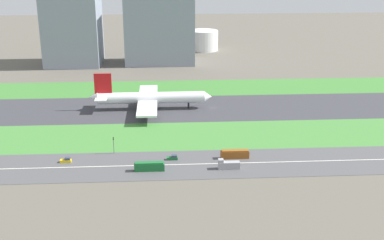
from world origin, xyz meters
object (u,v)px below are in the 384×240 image
(terminal_building, at_px, (73,29))
(car_0, at_px, (173,158))
(car_1, at_px, (66,160))
(hangar_building, at_px, (159,29))
(airliner, at_px, (148,98))
(truck_1, at_px, (228,165))
(bus_0, at_px, (235,154))
(fuel_tank_centre, at_px, (204,40))
(bus_1, at_px, (149,166))
(fuel_tank_west, at_px, (175,40))
(traffic_light, at_px, (114,144))

(terminal_building, bearing_deg, car_0, -69.67)
(car_1, distance_m, hangar_building, 187.46)
(airliner, height_order, truck_1, airliner)
(bus_0, distance_m, hangar_building, 185.95)
(car_1, height_order, bus_0, bus_0)
(terminal_building, distance_m, fuel_tank_centre, 110.10)
(airliner, bearing_deg, hangar_building, 86.83)
(terminal_building, bearing_deg, bus_1, -73.13)
(bus_0, bearing_deg, truck_1, -111.77)
(fuel_tank_west, bearing_deg, bus_1, -93.99)
(car_0, xyz_separation_m, fuel_tank_west, (7.30, 227.00, 7.80))
(truck_1, height_order, fuel_tank_centre, fuel_tank_centre)
(airliner, xyz_separation_m, traffic_light, (-13.17, -60.01, -1.94))
(bus_1, bearing_deg, fuel_tank_west, -93.99)
(truck_1, bearing_deg, terminal_building, -65.20)
(terminal_building, relative_size, fuel_tank_west, 2.90)
(traffic_light, height_order, fuel_tank_centre, fuel_tank_centre)
(airliner, xyz_separation_m, fuel_tank_west, (18.45, 159.00, 2.49))
(truck_1, bearing_deg, car_1, -8.89)
(fuel_tank_west, xyz_separation_m, fuel_tank_centre, (24.19, 0.00, -0.48))
(car_0, distance_m, terminal_building, 195.68)
(airliner, relative_size, terminal_building, 1.26)
(bus_1, xyz_separation_m, fuel_tank_west, (16.53, 237.00, 6.90))
(hangar_building, bearing_deg, car_1, -101.73)
(truck_1, height_order, traffic_light, traffic_light)
(traffic_light, bearing_deg, bus_0, -9.16)
(terminal_building, distance_m, hangar_building, 62.61)
(bus_0, bearing_deg, hangar_building, 99.40)
(hangar_building, bearing_deg, fuel_tank_centre, 51.08)
(airliner, relative_size, truck_1, 7.74)
(bus_1, relative_size, fuel_tank_west, 0.65)
(car_0, xyz_separation_m, terminal_building, (-67.44, 182.00, 24.89))
(traffic_light, relative_size, terminal_building, 0.14)
(bus_1, xyz_separation_m, fuel_tank_centre, (40.72, 237.00, 6.43))
(bus_0, bearing_deg, airliner, 118.17)
(hangar_building, bearing_deg, fuel_tank_west, 74.90)
(truck_1, height_order, fuel_tank_west, fuel_tank_west)
(car_1, distance_m, car_0, 42.63)
(truck_1, relative_size, fuel_tank_centre, 0.35)
(fuel_tank_west, bearing_deg, car_1, -102.41)
(car_1, distance_m, fuel_tank_west, 232.56)
(airliner, height_order, traffic_light, airliner)
(bus_1, xyz_separation_m, terminal_building, (-58.22, 192.00, 24.00))
(car_1, relative_size, traffic_light, 0.61)
(airliner, relative_size, hangar_building, 1.29)
(airliner, xyz_separation_m, fuel_tank_centre, (42.63, 159.00, 2.01))
(fuel_tank_centre, bearing_deg, car_0, -97.90)
(car_0, xyz_separation_m, truck_1, (21.28, -10.00, 0.75))
(traffic_light, xyz_separation_m, hangar_building, (19.47, 174.01, 20.88))
(truck_1, height_order, hangar_building, hangar_building)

